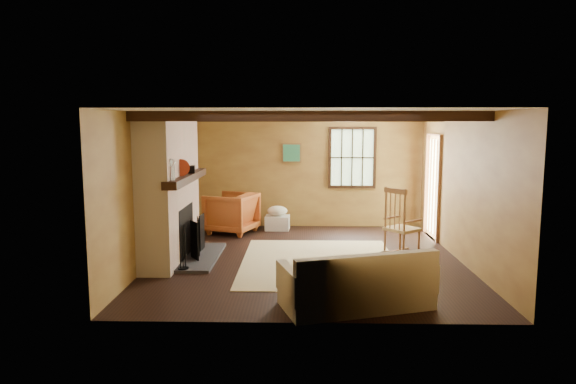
{
  "coord_description": "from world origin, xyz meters",
  "views": [
    {
      "loc": [
        -0.12,
        -8.29,
        2.24
      ],
      "look_at": [
        -0.32,
        0.4,
        1.07
      ],
      "focal_mm": 32.0,
      "sensor_mm": 36.0,
      "label": 1
    }
  ],
  "objects_px": {
    "rocking_chair": "(401,227)",
    "sofa": "(358,287)",
    "armchair": "(231,213)",
    "fireplace": "(172,193)",
    "laundry_basket": "(277,223)"
  },
  "relations": [
    {
      "from": "rocking_chair",
      "to": "laundry_basket",
      "type": "xyz_separation_m",
      "value": [
        -2.18,
        2.06,
        -0.35
      ]
    },
    {
      "from": "fireplace",
      "to": "rocking_chair",
      "type": "relative_size",
      "value": 2.04
    },
    {
      "from": "laundry_basket",
      "to": "armchair",
      "type": "distance_m",
      "value": 1.02
    },
    {
      "from": "fireplace",
      "to": "laundry_basket",
      "type": "xyz_separation_m",
      "value": [
        1.63,
        2.33,
        -0.95
      ]
    },
    {
      "from": "fireplace",
      "to": "sofa",
      "type": "height_order",
      "value": "fireplace"
    },
    {
      "from": "fireplace",
      "to": "rocking_chair",
      "type": "distance_m",
      "value": 3.87
    },
    {
      "from": "fireplace",
      "to": "armchair",
      "type": "xyz_separation_m",
      "value": [
        0.71,
        2.0,
        -0.69
      ]
    },
    {
      "from": "rocking_chair",
      "to": "armchair",
      "type": "relative_size",
      "value": 1.29
    },
    {
      "from": "sofa",
      "to": "armchair",
      "type": "xyz_separation_m",
      "value": [
        -2.11,
        4.25,
        0.15
      ]
    },
    {
      "from": "sofa",
      "to": "laundry_basket",
      "type": "distance_m",
      "value": 4.73
    },
    {
      "from": "fireplace",
      "to": "armchair",
      "type": "relative_size",
      "value": 2.62
    },
    {
      "from": "fireplace",
      "to": "armchair",
      "type": "height_order",
      "value": "fireplace"
    },
    {
      "from": "rocking_chair",
      "to": "sofa",
      "type": "distance_m",
      "value": 2.72
    },
    {
      "from": "fireplace",
      "to": "laundry_basket",
      "type": "height_order",
      "value": "fireplace"
    },
    {
      "from": "laundry_basket",
      "to": "armchair",
      "type": "xyz_separation_m",
      "value": [
        -0.92,
        -0.33,
        0.27
      ]
    }
  ]
}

